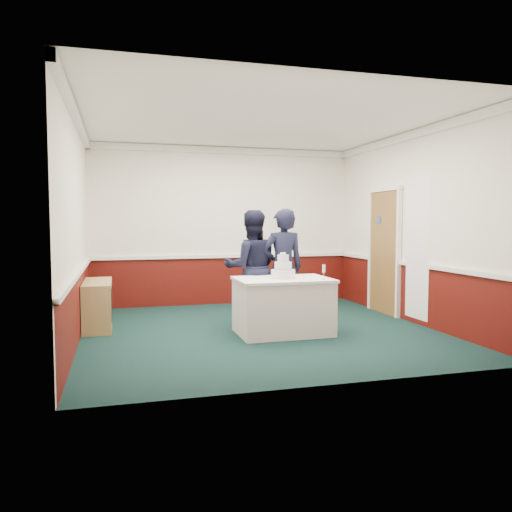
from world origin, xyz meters
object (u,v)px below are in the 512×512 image
object	(u,v)px
person_woman	(283,267)
cake_table	(283,306)
wedding_cake	(283,270)
sideboard	(98,304)
person_man	(251,268)
cake_knife	(286,280)
champagne_flute	(324,269)

from	to	relation	value
person_woman	cake_table	bearing A→B (deg)	70.12
cake_table	wedding_cake	xyz separation A→B (m)	(0.00, 0.00, 0.50)
sideboard	person_man	xyz separation A→B (m)	(2.28, -0.37, 0.53)
cake_knife	wedding_cake	bearing A→B (deg)	57.82
sideboard	champagne_flute	bearing A→B (deg)	-24.46
cake_table	champagne_flute	size ratio (longest dim) A/B	6.44
cake_table	wedding_cake	bearing A→B (deg)	90.00
person_woman	sideboard	bearing A→B (deg)	-13.54
cake_table	cake_knife	size ratio (longest dim) A/B	6.00
person_man	cake_table	bearing A→B (deg)	116.71
person_man	person_woman	size ratio (longest dim) A/B	0.99
wedding_cake	cake_table	bearing A→B (deg)	-90.00
cake_knife	person_woman	distance (m)	0.77
wedding_cake	champagne_flute	bearing A→B (deg)	-29.25
cake_table	person_woman	distance (m)	0.75
person_man	cake_knife	bearing A→B (deg)	110.98
wedding_cake	sideboard	bearing A→B (deg)	156.53
sideboard	wedding_cake	world-z (taller)	wedding_cake
sideboard	person_man	bearing A→B (deg)	-9.23
wedding_cake	person_woman	world-z (taller)	person_woman
person_man	champagne_flute	bearing A→B (deg)	133.89
person_woman	cake_knife	bearing A→B (deg)	72.67
wedding_cake	champagne_flute	world-z (taller)	wedding_cake
person_man	person_woman	world-z (taller)	person_woman
wedding_cake	cake_knife	xyz separation A→B (m)	(-0.03, -0.20, -0.11)
sideboard	cake_table	size ratio (longest dim) A/B	0.91
cake_knife	person_man	distance (m)	0.97
cake_table	person_man	distance (m)	0.92
sideboard	person_woman	size ratio (longest dim) A/B	0.67
sideboard	cake_knife	size ratio (longest dim) A/B	5.45
sideboard	cake_table	distance (m)	2.77
cake_table	cake_knife	world-z (taller)	cake_knife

